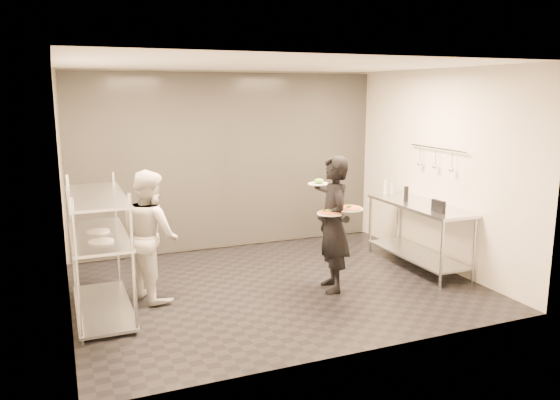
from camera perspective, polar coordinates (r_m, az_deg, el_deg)
name	(u,v)px	position (r m, az deg, el deg)	size (l,w,h in m)	color
room_shell	(246,168)	(7.90, -3.57, 3.38)	(5.00, 4.00, 2.80)	black
pass_rack	(99,247)	(6.48, -18.34, -4.67)	(0.60, 1.60, 1.50)	#B5B7BC
prep_counter	(418,224)	(8.03, 14.24, -2.46)	(0.60, 1.80, 0.92)	#B5B7BC
utensil_rail	(436,159)	(8.01, 15.99, 4.13)	(0.07, 1.20, 0.31)	#B5B7BC
waiter	(333,224)	(6.85, 5.57, -2.54)	(0.62, 0.41, 1.71)	black
chef	(150,235)	(6.75, -13.42, -3.57)	(0.77, 0.60, 1.58)	beige
pizza_plate_near	(330,213)	(6.61, 5.26, -1.33)	(0.32, 0.32, 0.05)	silver
pizza_plate_far	(350,208)	(6.67, 7.28, -0.86)	(0.33, 0.33, 0.05)	silver
salad_plate	(319,182)	(7.02, 4.08, 1.85)	(0.28, 0.28, 0.07)	silver
pos_monitor	(438,206)	(7.44, 16.21, -0.65)	(0.05, 0.23, 0.17)	black
bottle_green	(385,187)	(8.56, 10.95, 1.33)	(0.06, 0.06, 0.23)	#909E92
bottle_clear	(392,188)	(8.63, 11.60, 1.23)	(0.05, 0.05, 0.18)	#909E92
bottle_dark	(406,194)	(8.05, 13.04, 0.60)	(0.07, 0.07, 0.23)	black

